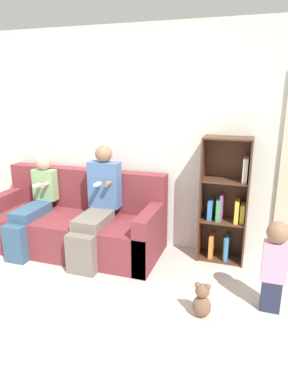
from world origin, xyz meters
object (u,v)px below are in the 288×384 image
Objects in this scene: adult_seated at (97,204)px; couch at (76,224)px; child_seated at (33,204)px; toddler_standing at (275,262)px; bookshelf at (225,205)px; teddy_bear at (202,301)px.

couch is at bearing 161.26° from adult_seated.
adult_seated is at bearing -18.74° from couch.
child_seated is (-0.47, -0.15, 0.25)m from couch.
adult_seated is 1.53× the size of toddler_standing.
bookshelf is (2.18, 0.44, 0.08)m from child_seated.
teddy_bear is (1.31, -0.74, -0.49)m from adult_seated.
adult_seated reaches higher than couch.
teddy_bear is (2.13, -0.71, -0.41)m from child_seated.
child_seated reaches higher than toddler_standing.
couch is 2.29m from toddler_standing.
child_seated is at bearing -168.52° from bookshelf.
adult_seated reaches higher than toddler_standing.
couch is at bearing 165.48° from toddler_standing.
adult_seated is (0.35, -0.12, 0.33)m from couch.
teddy_bear is at bearing -152.38° from toddler_standing.
toddler_standing is 2.57× the size of teddy_bear.
couch is 0.55m from child_seated.
toddler_standing is (2.68, -0.42, -0.10)m from child_seated.
adult_seated is 3.92× the size of teddy_bear.
child_seated is 2.22m from bookshelf.
adult_seated reaches higher than child_seated.
bookshelf is at bearing 87.49° from teddy_bear.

